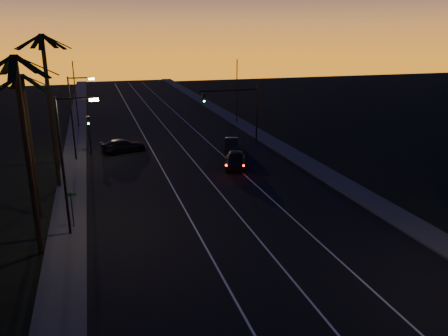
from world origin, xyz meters
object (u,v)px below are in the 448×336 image
object	(u,v)px
right_car	(231,145)
cross_car	(124,146)
lead_car	(236,160)
signal_mast	(238,103)

from	to	relation	value
right_car	cross_car	bearing A→B (deg)	166.48
lead_car	signal_mast	bearing A→B (deg)	70.31
lead_car	right_car	distance (m)	6.37
lead_car	cross_car	bearing A→B (deg)	138.10
signal_mast	lead_car	world-z (taller)	signal_mast
right_car	cross_car	xyz separation A→B (m)	(-11.53, 2.77, 0.04)
right_car	cross_car	size ratio (longest dim) A/B	0.82
lead_car	right_car	xyz separation A→B (m)	(1.56, 6.18, -0.11)
right_car	cross_car	world-z (taller)	cross_car
signal_mast	lead_car	distance (m)	10.34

